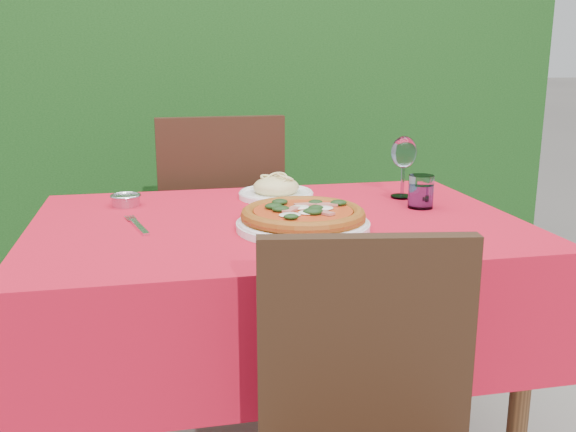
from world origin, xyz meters
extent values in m
cube|color=black|center=(0.00, 1.55, 0.80)|extent=(3.20, 0.55, 1.60)
cube|color=#4B2E18|center=(0.00, 0.00, 0.72)|extent=(1.20, 0.80, 0.04)
cylinder|color=#4B2E18|center=(0.54, -0.34, 0.35)|extent=(0.05, 0.05, 0.70)
cylinder|color=#4B2E18|center=(-0.54, 0.34, 0.35)|extent=(0.05, 0.05, 0.70)
cylinder|color=#4B2E18|center=(0.54, 0.34, 0.35)|extent=(0.05, 0.05, 0.70)
cube|color=red|center=(0.00, 0.00, 0.59)|extent=(1.26, 0.86, 0.32)
cube|color=black|center=(0.05, -0.59, 0.65)|extent=(0.39, 0.10, 0.43)
cube|color=black|center=(-0.09, 0.76, 0.47)|extent=(0.45, 0.45, 0.04)
cube|color=black|center=(-0.08, 0.57, 0.73)|extent=(0.44, 0.05, 0.48)
cylinder|color=black|center=(0.10, 0.96, 0.22)|extent=(0.04, 0.04, 0.45)
cylinder|color=black|center=(-0.28, 0.95, 0.22)|extent=(0.04, 0.04, 0.45)
cylinder|color=black|center=(0.10, 0.58, 0.22)|extent=(0.04, 0.04, 0.45)
cylinder|color=black|center=(-0.27, 0.57, 0.22)|extent=(0.04, 0.04, 0.45)
cylinder|color=silver|center=(0.05, -0.11, 0.76)|extent=(0.33, 0.33, 0.02)
cylinder|color=#A96117|center=(0.05, -0.11, 0.78)|extent=(0.39, 0.39, 0.02)
cylinder|color=maroon|center=(0.05, -0.11, 0.79)|extent=(0.32, 0.32, 0.01)
cylinder|color=white|center=(0.05, 0.26, 0.76)|extent=(0.23, 0.23, 0.02)
ellipsoid|color=beige|center=(0.05, 0.26, 0.78)|extent=(0.15, 0.15, 0.06)
cylinder|color=white|center=(0.42, 0.05, 0.79)|extent=(0.07, 0.07, 0.09)
cylinder|color=#AACDE7|center=(0.42, 0.05, 0.78)|extent=(0.06, 0.06, 0.07)
cylinder|color=silver|center=(0.42, 0.18, 0.75)|extent=(0.07, 0.07, 0.01)
cylinder|color=silver|center=(0.42, 0.18, 0.80)|extent=(0.01, 0.01, 0.10)
ellipsoid|color=silver|center=(0.42, 0.18, 0.89)|extent=(0.08, 0.08, 0.10)
cube|color=silver|center=(-0.35, -0.02, 0.75)|extent=(0.08, 0.21, 0.01)
cylinder|color=#BABAC1|center=(-0.39, 0.24, 0.76)|extent=(0.08, 0.08, 0.03)
camera|label=1|loc=(-0.31, -1.61, 1.17)|focal=40.00mm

